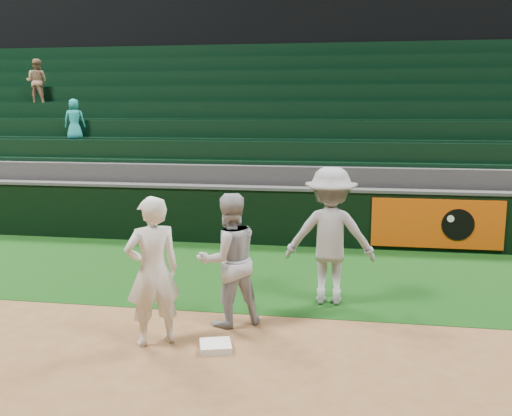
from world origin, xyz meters
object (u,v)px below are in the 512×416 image
(first_base, at_px, (216,346))
(baserunner, at_px, (229,260))
(base_coach, at_px, (330,236))
(first_baseman, at_px, (153,271))

(first_base, xyz_separation_m, baserunner, (-0.01, 0.86, 0.86))
(first_base, bearing_deg, base_coach, 56.36)
(baserunner, height_order, base_coach, base_coach)
(first_base, xyz_separation_m, base_coach, (1.30, 1.95, 0.99))
(first_base, height_order, first_baseman, first_baseman)
(first_baseman, xyz_separation_m, baserunner, (0.78, 0.79, -0.03))
(baserunner, bearing_deg, base_coach, -173.37)
(first_base, height_order, base_coach, base_coach)
(baserunner, bearing_deg, first_base, 57.62)
(first_base, distance_m, baserunner, 1.21)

